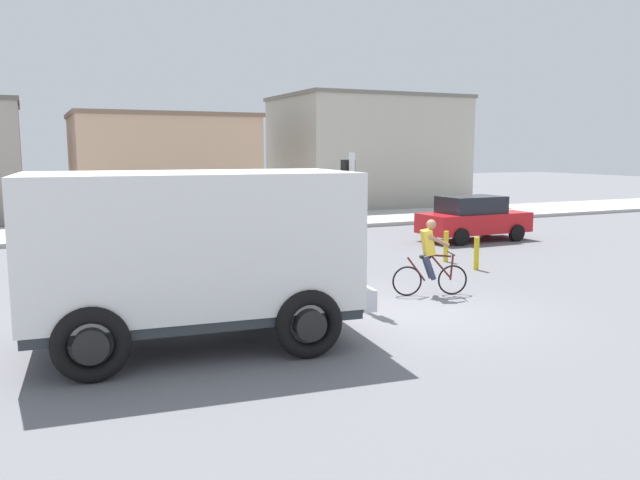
{
  "coord_description": "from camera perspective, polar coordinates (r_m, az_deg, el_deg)",
  "views": [
    {
      "loc": [
        -6.93,
        -10.68,
        3.27
      ],
      "look_at": [
        -0.88,
        2.5,
        1.2
      ],
      "focal_mm": 35.9,
      "sensor_mm": 36.0,
      "label": 1
    }
  ],
  "objects": [
    {
      "name": "truck_foreground",
      "position": [
        10.73,
        -11.21,
        -0.63
      ],
      "size": [
        5.62,
        3.19,
        2.9
      ],
      "color": "white",
      "rests_on": "ground"
    },
    {
      "name": "cyclist",
      "position": [
        14.5,
        9.77,
        -1.55
      ],
      "size": [
        1.66,
        0.67,
        1.72
      ],
      "color": "black",
      "rests_on": "ground"
    },
    {
      "name": "car_red_near",
      "position": [
        23.59,
        13.49,
        1.93
      ],
      "size": [
        4.04,
        1.95,
        1.6
      ],
      "color": "red",
      "rests_on": "ground"
    },
    {
      "name": "pedestrian_near_kerb",
      "position": [
        21.96,
        -2.31,
        1.78
      ],
      "size": [
        0.34,
        0.22,
        1.62
      ],
      "color": "#2D334C",
      "rests_on": "ground"
    },
    {
      "name": "sidewalk_far",
      "position": [
        26.98,
        -9.6,
        1.22
      ],
      "size": [
        80.0,
        5.0,
        0.16
      ],
      "primitive_type": "cube",
      "color": "#ADADA8",
      "rests_on": "ground"
    },
    {
      "name": "building_corner_right",
      "position": [
        37.62,
        4.15,
        7.9
      ],
      "size": [
        9.92,
        7.52,
        6.25
      ],
      "color": "#B2AD9E",
      "rests_on": "ground"
    },
    {
      "name": "bollard_far",
      "position": [
        19.0,
        11.16,
        -0.57
      ],
      "size": [
        0.14,
        0.14,
        0.9
      ],
      "primitive_type": "cylinder",
      "color": "gold",
      "rests_on": "ground"
    },
    {
      "name": "ground_plane",
      "position": [
        13.15,
        8.09,
        -6.37
      ],
      "size": [
        120.0,
        120.0,
        0.0
      ],
      "primitive_type": "plane",
      "color": "slate"
    },
    {
      "name": "car_white_mid",
      "position": [
        16.85,
        -10.46,
        -0.39
      ],
      "size": [
        4.05,
        1.97,
        1.6
      ],
      "color": "gold",
      "rests_on": "ground"
    },
    {
      "name": "traffic_light_pole",
      "position": [
        13.23,
        2.68,
        2.9
      ],
      "size": [
        0.24,
        0.43,
        3.2
      ],
      "color": "red",
      "rests_on": "ground"
    },
    {
      "name": "building_mid_block",
      "position": [
        32.92,
        -13.83,
        6.53
      ],
      "size": [
        8.59,
        6.34,
        4.96
      ],
      "color": "tan",
      "rests_on": "ground"
    },
    {
      "name": "bollard_near",
      "position": [
        17.9,
        13.77,
        -1.18
      ],
      "size": [
        0.14,
        0.14,
        0.9
      ],
      "primitive_type": "cylinder",
      "color": "gold",
      "rests_on": "ground"
    }
  ]
}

